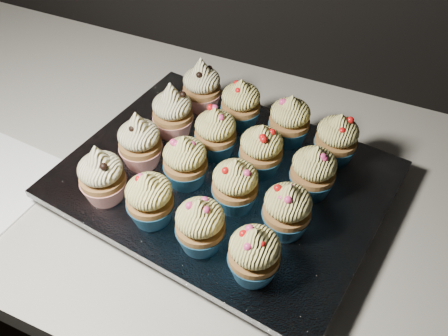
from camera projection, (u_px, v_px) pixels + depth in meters
name	position (u px, v px, depth m)	size (l,w,h in m)	color
cabinet	(226.00, 324.00, 1.10)	(2.40, 0.60, 0.86)	black
worktop	(226.00, 186.00, 0.78)	(2.44, 0.64, 0.04)	beige
baking_tray	(224.00, 187.00, 0.74)	(0.41, 0.31, 0.02)	black
foil_lining	(224.00, 179.00, 0.73)	(0.44, 0.35, 0.01)	silver
cupcake_0	(102.00, 176.00, 0.67)	(0.06, 0.06, 0.10)	red
cupcake_1	(150.00, 199.00, 0.64)	(0.06, 0.06, 0.08)	navy
cupcake_2	(200.00, 225.00, 0.61)	(0.06, 0.06, 0.08)	navy
cupcake_3	(254.00, 254.00, 0.58)	(0.06, 0.06, 0.08)	navy
cupcake_4	(140.00, 142.00, 0.71)	(0.06, 0.06, 0.10)	red
cupcake_5	(185.00, 162.00, 0.69)	(0.06, 0.06, 0.08)	navy
cupcake_6	(235.00, 185.00, 0.66)	(0.06, 0.06, 0.08)	navy
cupcake_7	(287.00, 210.00, 0.63)	(0.06, 0.06, 0.08)	navy
cupcake_8	(172.00, 112.00, 0.76)	(0.06, 0.06, 0.10)	red
cupcake_9	(216.00, 133.00, 0.73)	(0.06, 0.06, 0.08)	navy
cupcake_10	(261.00, 150.00, 0.70)	(0.06, 0.06, 0.08)	navy
cupcake_11	(313.00, 172.00, 0.67)	(0.06, 0.06, 0.08)	navy
cupcake_12	(202.00, 87.00, 0.81)	(0.06, 0.06, 0.10)	red
cupcake_13	(241.00, 104.00, 0.78)	(0.06, 0.06, 0.08)	navy
cupcake_14	(290.00, 120.00, 0.75)	(0.06, 0.06, 0.08)	navy
cupcake_15	(336.00, 139.00, 0.72)	(0.06, 0.06, 0.08)	navy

